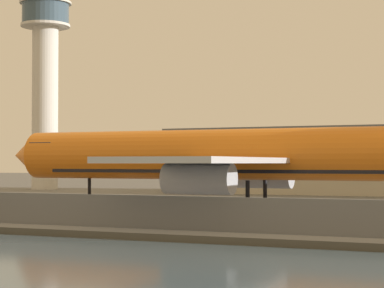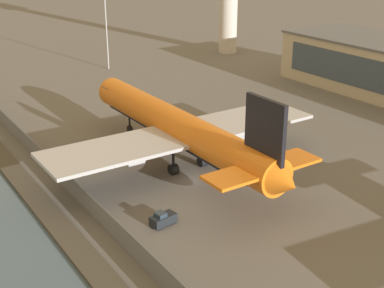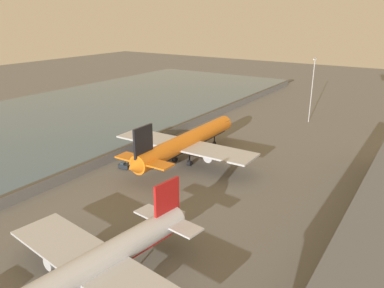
{
  "view_description": "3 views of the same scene",
  "coord_description": "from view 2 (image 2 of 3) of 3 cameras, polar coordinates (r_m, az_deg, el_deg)",
  "views": [
    {
      "loc": [
        20.33,
        -66.49,
        5.23
      ],
      "look_at": [
        -9.14,
        -0.36,
        7.04
      ],
      "focal_mm": 70.0,
      "sensor_mm": 36.0,
      "label": 1
    },
    {
      "loc": [
        57.52,
        -37.81,
        33.05
      ],
      "look_at": [
        -5.44,
        3.71,
        2.9
      ],
      "focal_mm": 50.0,
      "sensor_mm": 36.0,
      "label": 2
    },
    {
      "loc": [
        78.27,
        58.56,
        40.55
      ],
      "look_at": [
        -5.46,
        3.54,
        5.68
      ],
      "focal_mm": 35.0,
      "sensor_mm": 36.0,
      "label": 3
    }
  ],
  "objects": [
    {
      "name": "baggage_tug",
      "position": [
        64.97,
        -3.11,
        -8.0
      ],
      "size": [
        2.04,
        3.4,
        1.8
      ],
      "color": "#1E2328",
      "rests_on": "ground"
    },
    {
      "name": "cargo_jet_orange",
      "position": [
        79.23,
        -1.37,
        1.7
      ],
      "size": [
        50.35,
        42.68,
        15.28
      ],
      "color": "orange",
      "rests_on": "ground"
    },
    {
      "name": "apron_light_mast_apron_west",
      "position": [
        138.03,
        -9.21,
        13.52
      ],
      "size": [
        3.2,
        0.4,
        25.05
      ],
      "color": "#A8A8AD",
      "rests_on": "ground"
    },
    {
      "name": "ground_plane",
      "position": [
        76.36,
        -0.08,
        -3.85
      ],
      "size": [
        500.0,
        500.0,
        0.0
      ],
      "primitive_type": "plane",
      "color": "#66635E"
    },
    {
      "name": "shoreline_seawall",
      "position": [
        68.44,
        -14.71,
        -7.63
      ],
      "size": [
        320.0,
        3.0,
        0.5
      ],
      "color": "#474238",
      "rests_on": "ground"
    },
    {
      "name": "perimeter_fence",
      "position": [
        69.19,
        -11.28,
        -5.91
      ],
      "size": [
        280.0,
        0.1,
        2.75
      ],
      "color": "slate",
      "rests_on": "ground"
    }
  ]
}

